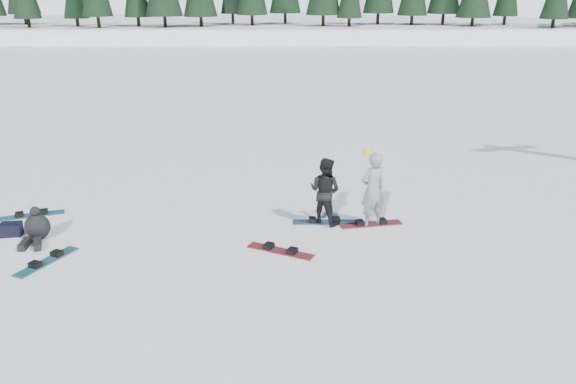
% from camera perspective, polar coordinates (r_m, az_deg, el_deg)
% --- Properties ---
extents(ground, '(420.00, 420.00, 0.00)m').
position_cam_1_polar(ground, '(12.30, 2.01, -5.46)').
color(ground, white).
rests_on(ground, ground).
extents(alpine_backdrop, '(412.50, 227.00, 53.20)m').
position_cam_1_polar(alpine_backdrop, '(201.51, -3.68, 14.26)').
color(alpine_backdrop, white).
rests_on(alpine_backdrop, ground).
extents(snowboarder_woman, '(0.77, 0.67, 1.93)m').
position_cam_1_polar(snowboarder_woman, '(13.15, 8.60, 0.28)').
color(snowboarder_woman, gray).
rests_on(snowboarder_woman, ground).
extents(snowboarder_man, '(0.99, 0.94, 1.62)m').
position_cam_1_polar(snowboarder_man, '(13.19, 3.77, 0.10)').
color(snowboarder_man, black).
rests_on(snowboarder_man, ground).
extents(seated_rider, '(0.66, 0.98, 0.78)m').
position_cam_1_polar(seated_rider, '(13.62, -24.18, -3.32)').
color(seated_rider, black).
rests_on(seated_rider, ground).
extents(gear_bag, '(0.49, 0.36, 0.30)m').
position_cam_1_polar(gear_bag, '(14.18, -26.30, -3.42)').
color(gear_bag, black).
rests_on(gear_bag, ground).
extents(snowboard_woman, '(1.53, 0.56, 0.03)m').
position_cam_1_polar(snowboard_woman, '(13.47, 8.42, -3.27)').
color(snowboard_woman, maroon).
rests_on(snowboard_woman, ground).
extents(snowboard_man, '(1.50, 0.28, 0.03)m').
position_cam_1_polar(snowboard_man, '(13.48, 3.70, -3.08)').
color(snowboard_man, '#1D62A0').
rests_on(snowboard_man, ground).
extents(snowboard_loose_a, '(0.90, 1.47, 0.03)m').
position_cam_1_polar(snowboard_loose_a, '(12.57, -23.31, -6.51)').
color(snowboard_loose_a, '#187687').
rests_on(snowboard_loose_a, ground).
extents(snowboard_loose_b, '(1.47, 0.92, 0.03)m').
position_cam_1_polar(snowboard_loose_b, '(12.01, -0.78, -6.02)').
color(snowboard_loose_b, maroon).
rests_on(snowboard_loose_b, ground).
extents(snowboard_loose_c, '(1.51, 0.77, 0.03)m').
position_cam_1_polar(snowboard_loose_c, '(15.22, -24.56, -2.17)').
color(snowboard_loose_c, teal).
rests_on(snowboard_loose_c, ground).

